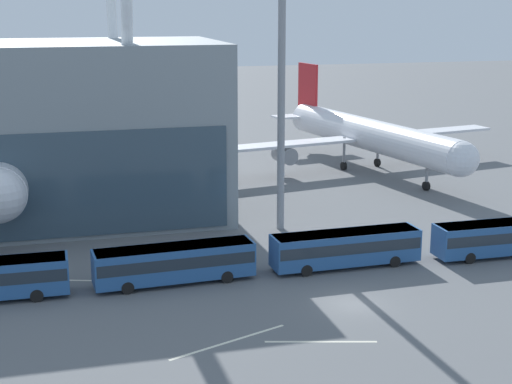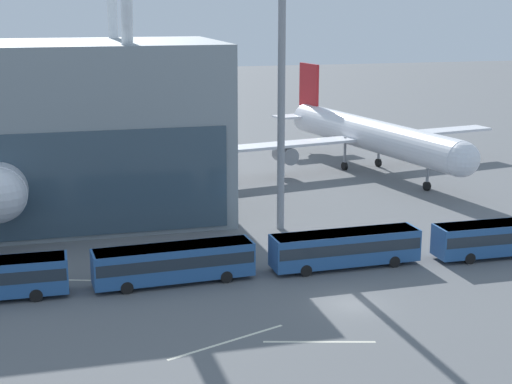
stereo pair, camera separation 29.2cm
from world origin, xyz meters
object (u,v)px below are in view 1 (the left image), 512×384
(floodlight_mast, at_px, (282,49))
(shuttle_bus_2, at_px, (346,246))
(shuttle_bus_3, at_px, (504,236))
(airliner_at_gate_near, at_px, (9,156))
(shuttle_bus_1, at_px, (174,261))
(airliner_at_gate_far, at_px, (364,133))

(floodlight_mast, bearing_deg, shuttle_bus_2, -81.03)
(shuttle_bus_3, xyz_separation_m, floodlight_mast, (-16.87, 13.48, 15.99))
(airliner_at_gate_near, bearing_deg, shuttle_bus_1, 24.79)
(shuttle_bus_1, distance_m, floodlight_mast, 24.20)
(shuttle_bus_2, xyz_separation_m, shuttle_bus_3, (14.86, -0.78, 0.00))
(floodlight_mast, bearing_deg, shuttle_bus_3, -38.64)
(airliner_at_gate_near, height_order, shuttle_bus_3, airliner_at_gate_near)
(airliner_at_gate_far, distance_m, shuttle_bus_2, 41.48)
(airliner_at_gate_near, xyz_separation_m, airliner_at_gate_far, (45.79, 7.12, -0.55))
(airliner_at_gate_near, bearing_deg, shuttle_bus_3, 55.00)
(airliner_at_gate_near, xyz_separation_m, shuttle_bus_3, (43.35, -31.24, -3.62))
(airliner_at_gate_near, bearing_deg, shuttle_bus_2, 43.86)
(shuttle_bus_2, distance_m, floodlight_mast, 20.52)
(airliner_at_gate_far, height_order, floodlight_mast, floodlight_mast)
(shuttle_bus_1, bearing_deg, floodlight_mast, 41.89)
(shuttle_bus_2, height_order, floodlight_mast, floodlight_mast)
(shuttle_bus_2, bearing_deg, shuttle_bus_1, 178.93)
(shuttle_bus_1, bearing_deg, airliner_at_gate_far, 46.49)
(airliner_at_gate_near, xyz_separation_m, shuttle_bus_2, (28.49, -30.46, -3.62))
(shuttle_bus_1, xyz_separation_m, floodlight_mast, (12.86, 12.83, 15.99))
(airliner_at_gate_near, relative_size, shuttle_bus_2, 3.22)
(shuttle_bus_3, bearing_deg, floodlight_mast, 141.54)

